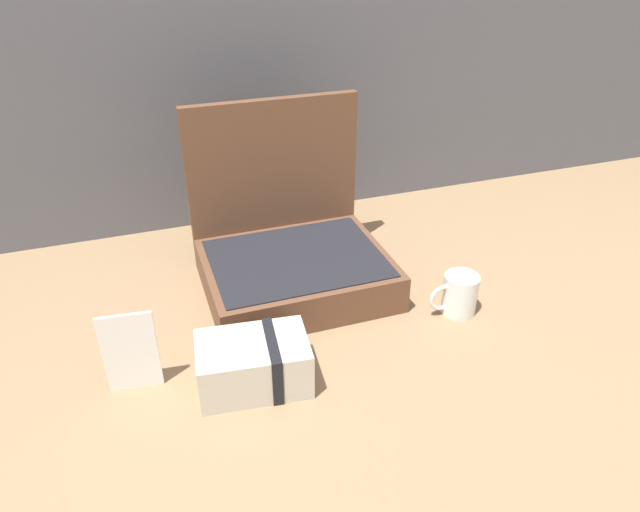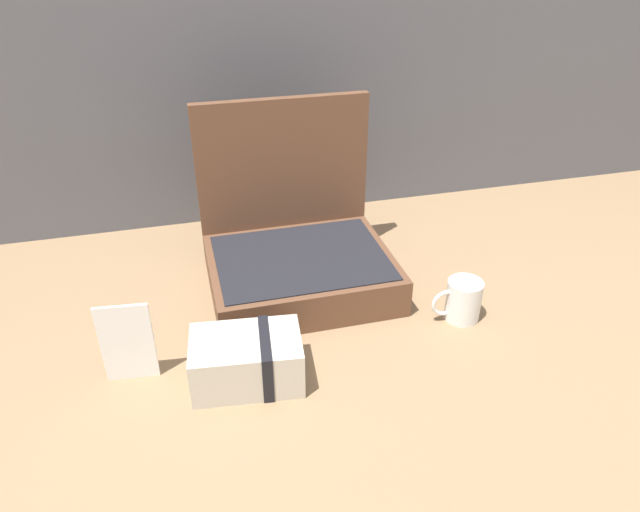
% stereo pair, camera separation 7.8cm
% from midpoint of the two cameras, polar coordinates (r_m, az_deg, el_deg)
% --- Properties ---
extents(ground_plane, '(6.00, 6.00, 0.00)m').
position_cam_midpoint_polar(ground_plane, '(1.31, -1.67, -6.19)').
color(ground_plane, '#8C6D4C').
extents(open_suitcase, '(0.43, 0.36, 0.42)m').
position_cam_midpoint_polar(open_suitcase, '(1.39, -4.46, 0.44)').
color(open_suitcase, brown).
rests_on(open_suitcase, ground_plane).
extents(cream_toiletry_bag, '(0.22, 0.16, 0.10)m').
position_cam_midpoint_polar(cream_toiletry_bag, '(1.13, -8.38, -10.43)').
color(cream_toiletry_bag, beige).
rests_on(cream_toiletry_bag, ground_plane).
extents(coffee_mug, '(0.12, 0.08, 0.09)m').
position_cam_midpoint_polar(coffee_mug, '(1.33, 11.84, -3.71)').
color(coffee_mug, white).
rests_on(coffee_mug, ground_plane).
extents(info_card_left, '(0.10, 0.02, 0.17)m').
position_cam_midpoint_polar(info_card_left, '(1.15, -19.99, -8.91)').
color(info_card_left, white).
rests_on(info_card_left, ground_plane).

